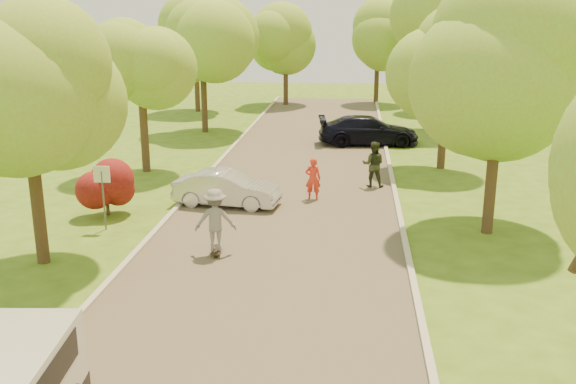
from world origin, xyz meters
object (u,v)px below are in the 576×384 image
at_px(silver_sedan, 227,189).
at_px(person_olive, 373,164).
at_px(street_sign, 102,184).
at_px(skateboarder, 215,220).
at_px(longboard, 216,250).
at_px(person_striped, 313,179).
at_px(dark_sedan, 368,130).

bearing_deg(silver_sedan, person_olive, -52.11).
xyz_separation_m(street_sign, skateboarder, (4.14, -1.81, -0.49)).
height_order(longboard, person_striped, person_striped).
xyz_separation_m(street_sign, dark_sedan, (8.92, 15.15, -0.78)).
distance_m(skateboarder, person_olive, 9.50).
bearing_deg(longboard, street_sign, -32.96).
relative_size(silver_sedan, dark_sedan, 0.73).
distance_m(silver_sedan, person_olive, 6.38).
relative_size(silver_sedan, person_olive, 2.07).
xyz_separation_m(dark_sedan, skateboarder, (-4.78, -16.96, 0.29)).
distance_m(longboard, skateboarder, 0.97).
bearing_deg(skateboarder, longboard, 107.16).
height_order(silver_sedan, dark_sedan, dark_sedan).
height_order(street_sign, person_striped, street_sign).
relative_size(street_sign, person_striped, 1.32).
height_order(longboard, skateboarder, skateboarder).
relative_size(longboard, person_olive, 0.53).
height_order(dark_sedan, person_striped, person_striped).
height_order(street_sign, silver_sedan, street_sign).
relative_size(person_striped, person_olive, 0.86).
distance_m(street_sign, silver_sedan, 4.77).
bearing_deg(person_olive, silver_sedan, 34.66).
bearing_deg(longboard, dark_sedan, -115.14).
relative_size(silver_sedan, person_striped, 2.40).
xyz_separation_m(longboard, person_olive, (4.84, 8.18, 0.85)).
relative_size(street_sign, person_olive, 1.14).
relative_size(street_sign, longboard, 2.17).
xyz_separation_m(silver_sedan, person_striped, (3.14, 1.14, 0.17)).
relative_size(skateboarder, person_olive, 0.99).
bearing_deg(person_striped, street_sign, 31.64).
distance_m(silver_sedan, skateboarder, 4.98).
bearing_deg(dark_sedan, street_sign, 144.00).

